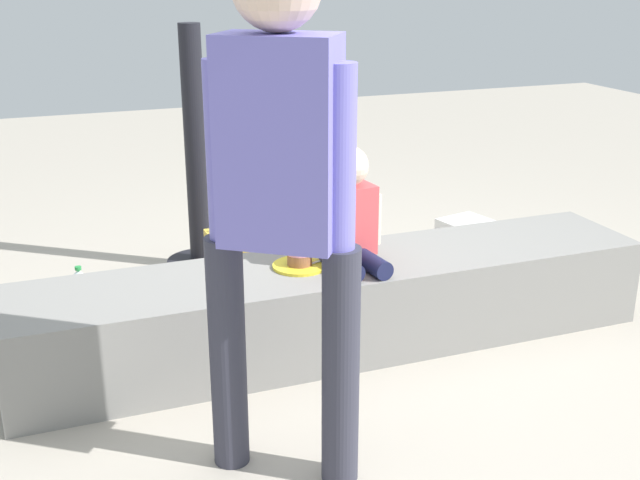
% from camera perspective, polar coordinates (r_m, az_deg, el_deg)
% --- Properties ---
extents(ground_plane, '(12.00, 12.00, 0.00)m').
position_cam_1_polar(ground_plane, '(3.40, 1.40, -7.54)').
color(ground_plane, '#A89F91').
extents(concrete_ledge, '(2.66, 0.51, 0.37)m').
position_cam_1_polar(concrete_ledge, '(3.32, 1.43, -4.67)').
color(concrete_ledge, gray).
rests_on(concrete_ledge, ground_plane).
extents(child_seated, '(0.28, 0.32, 0.48)m').
position_cam_1_polar(child_seated, '(3.17, 2.12, 1.89)').
color(child_seated, '#181C3F').
rests_on(child_seated, concrete_ledge).
extents(adult_standing, '(0.41, 0.35, 1.60)m').
position_cam_1_polar(adult_standing, '(2.24, -2.89, 4.56)').
color(adult_standing, '#323240').
rests_on(adult_standing, ground_plane).
extents(cake_plate, '(0.22, 0.22, 0.07)m').
position_cam_1_polar(cake_plate, '(3.19, -1.47, -1.59)').
color(cake_plate, yellow).
rests_on(cake_plate, concrete_ledge).
extents(gift_bag, '(0.22, 0.12, 0.36)m').
position_cam_1_polar(gift_bag, '(3.88, -6.51, -1.52)').
color(gift_bag, gold).
rests_on(gift_bag, ground_plane).
extents(railing_post, '(0.36, 0.36, 1.26)m').
position_cam_1_polar(railing_post, '(4.14, -8.82, 4.41)').
color(railing_post, black).
rests_on(railing_post, ground_plane).
extents(water_bottle_near_gift, '(0.07, 0.07, 0.20)m').
position_cam_1_polar(water_bottle_near_gift, '(3.88, -16.84, -3.34)').
color(water_bottle_near_gift, silver).
rests_on(water_bottle_near_gift, ground_plane).
extents(party_cup_red, '(0.07, 0.07, 0.12)m').
position_cam_1_polar(party_cup_red, '(3.70, -18.69, -5.28)').
color(party_cup_red, red).
rests_on(party_cup_red, ground_plane).
extents(cake_box_white, '(0.33, 0.37, 0.14)m').
position_cam_1_polar(cake_box_white, '(4.62, 10.74, 0.49)').
color(cake_box_white, white).
rests_on(cake_box_white, ground_plane).
extents(handbag_black_leather, '(0.33, 0.12, 0.36)m').
position_cam_1_polar(handbag_black_leather, '(3.77, -0.89, -2.60)').
color(handbag_black_leather, black).
rests_on(handbag_black_leather, ground_plane).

